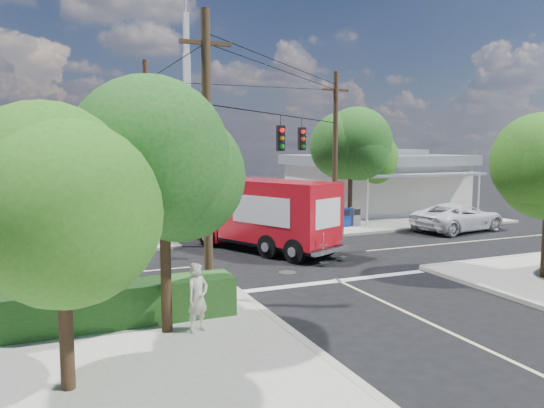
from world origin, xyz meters
TOP-DOWN VIEW (x-y plane):
  - ground at (0.00, 0.00)m, footprint 120.00×120.00m
  - sidewalk_ne at (10.88, 10.88)m, footprint 14.12×14.12m
  - sidewalk_nw at (-10.88, 10.88)m, footprint 14.12×14.12m
  - road_markings at (0.00, -1.47)m, footprint 32.00×32.00m
  - building_ne at (12.50, 11.97)m, footprint 11.80×10.20m
  - building_nw at (-12.00, 12.46)m, footprint 10.80×10.20m
  - radio_tower at (0.50, 20.00)m, footprint 0.80×0.80m
  - tree_sw_front at (-6.99, -7.54)m, footprint 3.88×3.78m
  - tree_sw_back at (-9.49, -10.04)m, footprint 3.56×3.42m
  - tree_ne_front at (7.21, 6.76)m, footprint 4.21×4.14m
  - tree_ne_back at (9.81, 8.96)m, footprint 3.77×3.66m
  - palm_nw_front at (-7.50, 7.50)m, footprint 3.01×3.08m
  - palm_nw_back at (-9.50, 9.00)m, footprint 3.01×3.08m
  - utility_poles at (-1.58, 1.60)m, footprint 12.00×10.68m
  - picket_fence at (-7.80, -5.60)m, footprint 5.94×0.06m
  - hedge_sw at (-8.00, -6.40)m, footprint 6.20×1.20m
  - vending_boxes at (6.50, 6.20)m, footprint 1.90×0.50m
  - delivery_truck at (-0.35, 1.75)m, footprint 5.29×7.99m
  - parked_car at (12.12, 2.89)m, footprint 6.20×3.62m
  - pedestrian at (-6.26, -7.84)m, footprint 0.79×0.69m

SIDE VIEW (x-z plane):
  - ground at x=0.00m, z-range 0.00..0.00m
  - road_markings at x=0.00m, z-range 0.00..0.01m
  - sidewalk_ne at x=10.88m, z-range 0.00..0.14m
  - sidewalk_nw at x=-10.88m, z-range 0.00..0.14m
  - picket_fence at x=-7.80m, z-range 0.18..1.18m
  - hedge_sw at x=-8.00m, z-range 0.14..1.24m
  - vending_boxes at x=6.50m, z-range 0.14..1.24m
  - parked_car at x=12.12m, z-range 0.00..1.62m
  - pedestrian at x=-6.26m, z-range 0.14..1.96m
  - delivery_truck at x=-0.35m, z-range 0.03..3.38m
  - building_nw at x=-12.00m, z-range 0.07..4.37m
  - building_ne at x=12.50m, z-range 0.07..4.57m
  - tree_sw_back at x=-9.49m, z-range 1.19..6.60m
  - tree_ne_back at x=9.81m, z-range 1.27..7.10m
  - tree_sw_front at x=-6.99m, z-range 1.32..7.35m
  - palm_nw_back at x=-9.50m, z-range 2.08..7.27m
  - utility_poles at x=-1.58m, z-range 0.17..9.17m
  - tree_ne_front at x=7.21m, z-range 1.44..8.09m
  - palm_nw_front at x=-7.50m, z-range 2.25..7.84m
  - radio_tower at x=0.50m, z-range -2.86..14.14m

